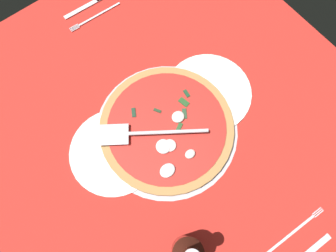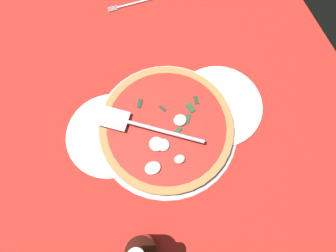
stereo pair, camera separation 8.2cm
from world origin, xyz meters
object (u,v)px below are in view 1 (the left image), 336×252
object	(u,v)px
pizza_server	(147,133)
place_setting_far	(293,249)
dinner_plate_left	(208,92)
beer_bottle	(187,252)
dinner_plate_right	(115,153)
place_setting_near	(96,9)
pizza	(168,127)

from	to	relation	value
pizza_server	place_setting_far	size ratio (longest dim) A/B	1.16
dinner_plate_left	beer_bottle	bearing A→B (deg)	41.81
dinner_plate_left	beer_bottle	distance (cm)	43.68
dinner_plate_right	place_setting_near	size ratio (longest dim) A/B	1.17
dinner_plate_left	pizza	bearing A→B (deg)	5.14
dinner_plate_left	pizza_server	world-z (taller)	pizza_server
dinner_plate_right	place_setting_far	xyz separation A→B (cm)	(-20.22, 46.69, -0.14)
place_setting_near	dinner_plate_left	bearing A→B (deg)	104.33
pizza	place_setting_far	xyz separation A→B (cm)	(-4.73, 43.32, -1.36)
place_setting_near	place_setting_far	world-z (taller)	same
place_setting_near	beer_bottle	world-z (taller)	beer_bottle
pizza_server	place_setting_near	bearing A→B (deg)	-70.18
pizza	place_setting_far	distance (cm)	43.60
dinner_plate_left	dinner_plate_right	xyz separation A→B (cm)	(31.39, -1.94, 0.00)
dinner_plate_left	place_setting_near	bearing A→B (deg)	-78.52
pizza	place_setting_near	distance (cm)	46.74
dinner_plate_left	place_setting_near	xyz separation A→B (cm)	(9.10, -44.80, -0.13)
pizza	place_setting_far	size ratio (longest dim) A/B	1.68
beer_bottle	place_setting_near	bearing A→B (deg)	-107.30
dinner_plate_left	pizza	size ratio (longest dim) A/B	0.67
place_setting_near	place_setting_far	size ratio (longest dim) A/B	0.94
dinner_plate_right	place_setting_far	world-z (taller)	place_setting_far
dinner_plate_left	pizza	world-z (taller)	pizza
pizza_server	beer_bottle	size ratio (longest dim) A/B	1.10
pizza	dinner_plate_right	bearing A→B (deg)	-12.27
dinner_plate_left	dinner_plate_right	size ratio (longest dim) A/B	1.03
pizza	place_setting_far	world-z (taller)	pizza
pizza_server	beer_bottle	bearing A→B (deg)	106.41
dinner_plate_right	beer_bottle	size ratio (longest dim) A/B	1.05
pizza	pizza_server	world-z (taller)	pizza_server
place_setting_far	beer_bottle	bearing A→B (deg)	145.68
place_setting_near	beer_bottle	size ratio (longest dim) A/B	0.89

